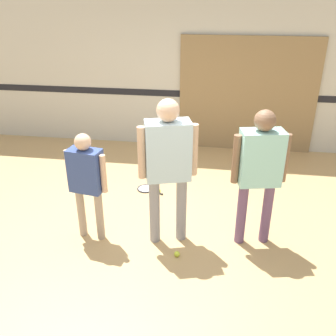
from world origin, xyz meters
TOP-DOWN VIEW (x-y plane):
  - ground_plane at (0.00, 0.00)m, footprint 16.00×16.00m
  - wall_back at (0.00, 3.01)m, footprint 16.00×0.07m
  - wall_panel at (1.18, 2.95)m, footprint 2.47×0.05m
  - person_instructor at (0.17, -0.12)m, footprint 0.65×0.40m
  - person_student_left at (-0.78, -0.20)m, footprint 0.51×0.27m
  - person_student_right at (1.19, -0.01)m, footprint 0.62×0.35m
  - racket_spare_on_floor at (-0.34, 1.07)m, footprint 0.47×0.35m
  - tennis_ball_near_instructor at (0.32, -0.45)m, footprint 0.07×0.07m
  - tennis_ball_by_spare_racket at (-0.14, 1.00)m, footprint 0.07×0.07m

SIDE VIEW (x-z plane):
  - ground_plane at x=0.00m, z-range 0.00..0.00m
  - racket_spare_on_floor at x=-0.34m, z-range -0.01..0.03m
  - tennis_ball_near_instructor at x=0.32m, z-range 0.00..0.07m
  - tennis_ball_by_spare_racket at x=-0.14m, z-range 0.00..0.07m
  - person_student_left at x=-0.78m, z-range 0.16..1.53m
  - person_student_right at x=1.19m, z-range 0.20..1.87m
  - wall_panel at x=1.18m, z-range 0.00..2.08m
  - person_instructor at x=0.17m, z-range 0.21..1.99m
  - wall_back at x=0.00m, z-range 0.00..3.20m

